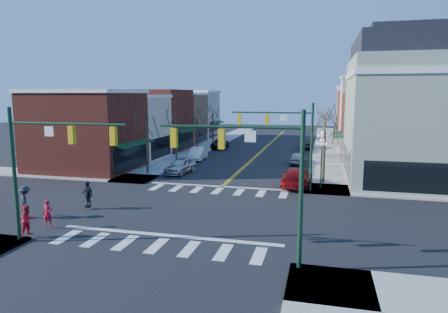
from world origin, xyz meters
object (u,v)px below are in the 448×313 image
Objects in this scene: car_left_far at (220,144)px; lamppost_corner at (322,155)px; car_left_mid at (198,153)px; car_left_near at (180,166)px; car_right_near at (297,177)px; victorian_corner at (419,108)px; lamppost_midblock at (322,145)px; pedestrian_dark_b at (25,201)px; pedestrian_red_b at (28,220)px; car_right_far at (306,144)px; car_right_mid at (297,158)px; pedestrian_dark_a at (88,194)px; pedestrian_red_a at (48,213)px.

lamppost_corner is at bearing -63.91° from car_left_far.
lamppost_corner is 0.91× the size of car_left_far.
lamppost_corner is at bearing -45.29° from car_left_mid.
car_right_near is (11.74, -2.97, 0.04)m from car_left_near.
lamppost_midblock is (-8.30, 0.50, -3.70)m from victorian_corner.
pedestrian_dark_b reaches higher than car_left_far.
lamppost_corner is 2.56× the size of pedestrian_red_b.
car_right_far reaches higher than car_left_far.
lamppost_corner is 14.45m from car_left_near.
car_left_far is at bearing 11.75° from pedestrian_red_b.
car_left_far is 16.03m from car_right_mid.
pedestrian_red_b is (-0.90, -27.82, 0.24)m from car_left_mid.
car_left_near is 13.65m from pedestrian_dark_a.
pedestrian_red_a is at bearing 13.10° from pedestrian_red_b.
pedestrian_red_b reaches higher than car_left_mid.
pedestrian_red_b is at bearing -138.15° from victorian_corner.
victorian_corner reaches higher than car_left_near.
car_left_far is 0.85× the size of car_right_near.
car_left_mid is 0.82× the size of car_right_near.
lamppost_midblock is 1.10× the size of car_right_mid.
pedestrian_red_a reaches higher than car_right_near.
car_right_near reaches higher than car_right_far.
lamppost_corner is 1.10× the size of car_right_mid.
car_left_far is 1.21× the size of car_right_mid.
pedestrian_dark_b is (-26.50, -18.31, -5.53)m from victorian_corner.
car_right_far is 2.47× the size of pedestrian_dark_a.
lamppost_midblock is at bearing -22.30° from pedestrian_red_b.
pedestrian_dark_a is (-12.83, -21.90, 0.38)m from car_right_mid.
pedestrian_red_a is 0.92× the size of pedestrian_red_b.
car_left_near is 17.77m from pedestrian_red_a.
car_left_far is 25.40m from car_right_near.
car_right_near is at bearing -47.02° from car_left_mid.
victorian_corner is 2.55× the size of car_right_near.
victorian_corner is at bearing -42.94° from car_left_far.
lamppost_midblock is 26.23m from pedestrian_dark_b.
lamppost_corner is at bearing 53.42° from pedestrian_dark_a.
car_left_near is 0.81× the size of car_right_near.
lamppost_midblock is 0.96× the size of car_left_near.
car_right_far is (-2.25, 25.82, -2.22)m from lamppost_corner.
lamppost_midblock reaches higher than car_right_mid.
pedestrian_red_b is (-23.80, -21.31, -5.66)m from victorian_corner.
pedestrian_red_a is at bearing 66.26° from car_right_far.
car_left_mid is 27.83m from pedestrian_red_b.
car_right_near is (-1.98, 1.01, -2.15)m from lamppost_corner.
pedestrian_red_a is (-13.25, -39.51, 0.19)m from car_right_far.
car_right_mid is (11.93, -10.71, 0.01)m from car_left_far.
pedestrian_red_a reaches higher than car_left_near.
pedestrian_dark_a is (-15.50, -16.05, -1.91)m from lamppost_midblock.
car_left_near is 24.66m from car_right_far.
car_left_near is at bearing 104.26° from pedestrian_dark_a.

